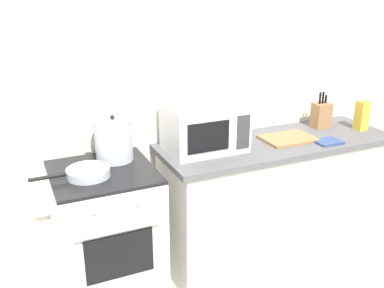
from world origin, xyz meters
TOP-DOWN VIEW (x-y plane):
  - back_wall at (0.30, 0.97)m, footprint 4.40×0.10m
  - lower_cabinet_right at (0.90, 0.62)m, footprint 1.64×0.56m
  - countertop_right at (0.90, 0.62)m, footprint 1.70×0.60m
  - stove at (-0.35, 0.60)m, footprint 0.60×0.64m
  - stock_pot at (-0.24, 0.74)m, footprint 0.32×0.24m
  - frying_pan at (-0.45, 0.55)m, footprint 0.45×0.25m
  - microwave at (0.35, 0.68)m, footprint 0.50×0.37m
  - cutting_board at (0.97, 0.60)m, footprint 0.36×0.26m
  - knife_block at (1.37, 0.74)m, footprint 0.13×0.10m
  - pasta_box at (1.60, 0.57)m, footprint 0.08×0.08m
  - oven_mitt at (1.19, 0.44)m, footprint 0.18×0.14m

SIDE VIEW (x-z plane):
  - lower_cabinet_right at x=0.90m, z-range 0.00..0.88m
  - stove at x=-0.35m, z-range 0.00..0.92m
  - countertop_right at x=0.90m, z-range 0.88..0.92m
  - oven_mitt at x=1.19m, z-range 0.92..0.94m
  - cutting_board at x=0.97m, z-range 0.92..0.94m
  - frying_pan at x=-0.45m, z-range 0.92..0.97m
  - knife_block at x=1.37m, z-range 0.88..1.16m
  - pasta_box at x=1.60m, z-range 0.92..1.14m
  - stock_pot at x=-0.24m, z-range 0.91..1.20m
  - microwave at x=0.35m, z-range 0.92..1.22m
  - back_wall at x=0.30m, z-range 0.00..2.50m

